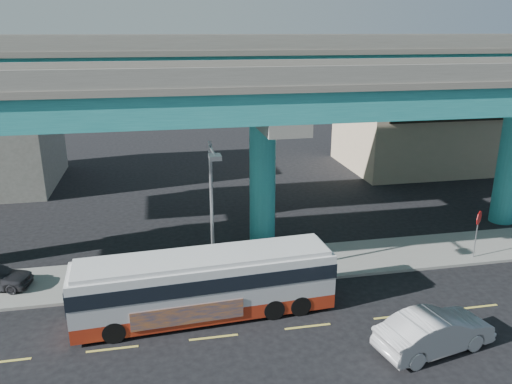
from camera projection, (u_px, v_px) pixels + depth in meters
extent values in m
plane|color=black|center=(306.00, 323.00, 21.37)|extent=(120.00, 120.00, 0.00)
cube|color=gray|center=(276.00, 265.00, 26.48)|extent=(70.00, 4.00, 0.15)
cube|color=#D8C64C|center=(3.00, 362.00, 18.86)|extent=(2.00, 0.12, 0.01)
cube|color=#D8C64C|center=(112.00, 349.00, 19.60)|extent=(2.00, 0.12, 0.01)
cube|color=#D8C64C|center=(214.00, 337.00, 20.35)|extent=(2.00, 0.12, 0.01)
cube|color=#D8C64C|center=(308.00, 326.00, 21.09)|extent=(2.00, 0.12, 0.01)
cube|color=#D8C64C|center=(395.00, 316.00, 21.83)|extent=(2.00, 0.12, 0.01)
cube|color=#D8C64C|center=(477.00, 307.00, 22.58)|extent=(2.00, 0.12, 0.01)
cylinder|color=teal|center=(262.00, 181.00, 28.62)|extent=(1.50, 1.50, 7.40)
cube|color=gray|center=(263.00, 111.00, 27.38)|extent=(2.00, 12.00, 0.60)
cube|color=gray|center=(251.00, 88.00, 30.36)|extent=(1.80, 5.00, 1.20)
cylinder|color=teal|center=(509.00, 167.00, 31.59)|extent=(1.50, 1.50, 7.40)
cube|color=gray|center=(486.00, 83.00, 33.34)|extent=(1.80, 5.00, 1.20)
cube|color=teal|center=(278.00, 101.00, 23.81)|extent=(52.00, 5.00, 1.40)
cube|color=gray|center=(278.00, 83.00, 23.54)|extent=(52.00, 5.40, 0.30)
cube|color=gray|center=(293.00, 76.00, 21.04)|extent=(52.00, 0.25, 0.80)
cube|color=gray|center=(267.00, 68.00, 25.70)|extent=(52.00, 0.25, 0.80)
cube|color=teal|center=(251.00, 66.00, 29.96)|extent=(52.00, 5.00, 1.40)
cube|color=gray|center=(251.00, 51.00, 29.70)|extent=(52.00, 5.40, 0.30)
cube|color=gray|center=(259.00, 42.00, 27.20)|extent=(52.00, 0.25, 0.80)
cube|color=gray|center=(243.00, 41.00, 31.86)|extent=(52.00, 0.25, 0.80)
cube|color=tan|center=(425.00, 128.00, 45.08)|extent=(14.00, 10.00, 7.00)
cube|color=black|center=(460.00, 114.00, 39.68)|extent=(12.00, 0.25, 1.20)
cube|color=#A02813|center=(206.00, 304.00, 21.83)|extent=(11.25, 3.05, 0.65)
cube|color=silver|center=(205.00, 284.00, 21.51)|extent=(11.25, 3.05, 1.39)
cube|color=black|center=(205.00, 274.00, 21.37)|extent=(11.32, 3.11, 0.65)
cube|color=silver|center=(205.00, 263.00, 21.21)|extent=(11.25, 3.05, 0.37)
cube|color=silver|center=(204.00, 257.00, 21.12)|extent=(10.84, 2.78, 0.19)
cube|color=black|center=(326.00, 262.00, 22.77)|extent=(0.19, 2.11, 1.11)
cube|color=black|center=(68.00, 294.00, 20.05)|extent=(0.19, 2.11, 1.11)
cube|color=navy|center=(188.00, 315.00, 20.38)|extent=(4.63, 0.34, 0.83)
cylinder|color=black|center=(114.00, 332.00, 19.91)|extent=(0.94, 0.34, 0.93)
cylinder|color=black|center=(114.00, 305.00, 21.87)|extent=(0.94, 0.34, 0.93)
cylinder|color=black|center=(274.00, 309.00, 21.54)|extent=(0.94, 0.34, 0.93)
cylinder|color=black|center=(261.00, 286.00, 23.50)|extent=(0.94, 0.34, 0.93)
cylinder|color=black|center=(300.00, 305.00, 21.83)|extent=(0.94, 0.34, 0.93)
cylinder|color=black|center=(285.00, 283.00, 23.79)|extent=(0.94, 0.34, 0.93)
imported|color=#A9A9AE|center=(434.00, 331.00, 19.37)|extent=(3.68, 5.52, 1.59)
cylinder|color=gray|center=(212.00, 216.00, 23.32)|extent=(0.16, 0.16, 7.06)
cylinder|color=gray|center=(212.00, 151.00, 21.39)|extent=(0.12, 1.91, 0.12)
cube|color=gray|center=(215.00, 157.00, 20.52)|extent=(0.50, 0.70, 0.18)
cylinder|color=gray|center=(476.00, 237.00, 26.88)|extent=(0.06, 0.06, 2.33)
cylinder|color=#B20A0A|center=(479.00, 218.00, 26.51)|extent=(0.64, 0.53, 0.81)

